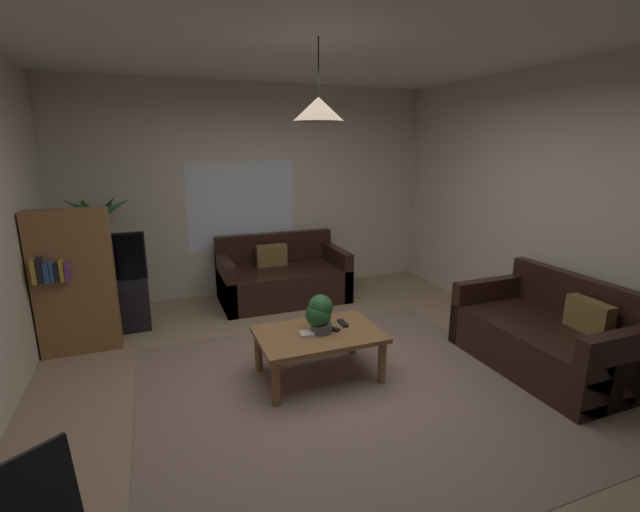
# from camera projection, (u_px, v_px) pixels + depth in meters

# --- Properties ---
(floor) EXTENTS (4.84, 5.35, 0.02)m
(floor) POSITION_uv_depth(u_px,v_px,m) (333.00, 384.00, 3.74)
(floor) COLOR #9E8466
(floor) RESTS_ON ground
(rug) EXTENTS (3.15, 2.94, 0.01)m
(rug) POSITION_uv_depth(u_px,v_px,m) (342.00, 395.00, 3.55)
(rug) COLOR gray
(rug) RESTS_ON ground
(wall_back) EXTENTS (4.96, 0.06, 2.74)m
(wall_back) POSITION_uv_depth(u_px,v_px,m) (255.00, 191.00, 5.84)
(wall_back) COLOR beige
(wall_back) RESTS_ON ground
(wall_right) EXTENTS (0.06, 5.35, 2.74)m
(wall_right) POSITION_uv_depth(u_px,v_px,m) (566.00, 209.00, 4.25)
(wall_right) COLOR beige
(wall_right) RESTS_ON ground
(ceiling) EXTENTS (4.84, 5.35, 0.02)m
(ceiling) POSITION_uv_depth(u_px,v_px,m) (336.00, 31.00, 3.05)
(ceiling) COLOR white
(window_pane) EXTENTS (1.41, 0.01, 1.17)m
(window_pane) POSITION_uv_depth(u_px,v_px,m) (241.00, 206.00, 5.78)
(window_pane) COLOR white
(couch_under_window) EXTENTS (1.59, 0.89, 0.82)m
(couch_under_window) POSITION_uv_depth(u_px,v_px,m) (282.00, 279.00, 5.69)
(couch_under_window) COLOR black
(couch_under_window) RESTS_ON ground
(couch_right_side) EXTENTS (0.89, 1.50, 0.82)m
(couch_right_side) POSITION_uv_depth(u_px,v_px,m) (547.00, 339.00, 3.95)
(couch_right_side) COLOR black
(couch_right_side) RESTS_ON ground
(coffee_table) EXTENTS (1.05, 0.69, 0.42)m
(coffee_table) POSITION_uv_depth(u_px,v_px,m) (319.00, 339.00, 3.75)
(coffee_table) COLOR olive
(coffee_table) RESTS_ON ground
(book_on_table_0) EXTENTS (0.12, 0.12, 0.02)m
(book_on_table_0) POSITION_uv_depth(u_px,v_px,m) (307.00, 334.00, 3.68)
(book_on_table_0) COLOR beige
(book_on_table_0) RESTS_ON coffee_table
(remote_on_table_0) EXTENTS (0.06, 0.16, 0.02)m
(remote_on_table_0) POSITION_uv_depth(u_px,v_px,m) (343.00, 323.00, 3.90)
(remote_on_table_0) COLOR black
(remote_on_table_0) RESTS_ON coffee_table
(remote_on_table_1) EXTENTS (0.13, 0.16, 0.02)m
(remote_on_table_1) POSITION_uv_depth(u_px,v_px,m) (331.00, 328.00, 3.79)
(remote_on_table_1) COLOR black
(remote_on_table_1) RESTS_ON coffee_table
(potted_plant_on_table) EXTENTS (0.24, 0.23, 0.32)m
(potted_plant_on_table) POSITION_uv_depth(u_px,v_px,m) (320.00, 313.00, 3.71)
(potted_plant_on_table) COLOR #4C4C51
(potted_plant_on_table) RESTS_ON coffee_table
(tv_stand) EXTENTS (0.90, 0.44, 0.50)m
(tv_stand) POSITION_uv_depth(u_px,v_px,m) (106.00, 308.00, 4.75)
(tv_stand) COLOR black
(tv_stand) RESTS_ON ground
(tv) EXTENTS (0.92, 0.16, 0.57)m
(tv) POSITION_uv_depth(u_px,v_px,m) (99.00, 260.00, 4.60)
(tv) COLOR black
(tv) RESTS_ON tv_stand
(potted_palm_corner) EXTENTS (0.75, 0.81, 1.49)m
(potted_palm_corner) POSITION_uv_depth(u_px,v_px,m) (104.00, 259.00, 5.11)
(potted_palm_corner) COLOR #B77051
(potted_palm_corner) RESTS_ON ground
(bookshelf_corner) EXTENTS (0.70, 0.31, 1.40)m
(bookshelf_corner) POSITION_uv_depth(u_px,v_px,m) (74.00, 282.00, 4.16)
(bookshelf_corner) COLOR olive
(bookshelf_corner) RESTS_ON ground
(pendant_lamp) EXTENTS (0.39, 0.39, 0.59)m
(pendant_lamp) POSITION_uv_depth(u_px,v_px,m) (318.00, 109.00, 3.29)
(pendant_lamp) COLOR black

